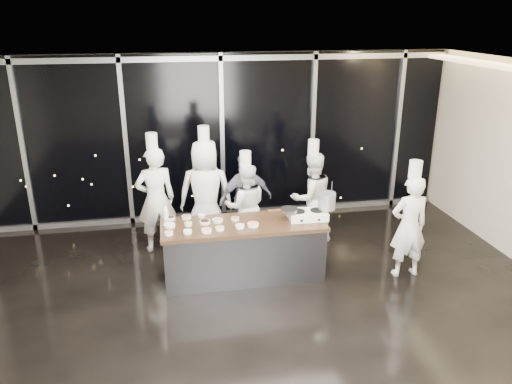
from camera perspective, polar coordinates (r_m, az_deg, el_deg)
ground at (r=7.16m, az=-0.24°, el=-13.05°), size 9.00×9.00×0.00m
room_shell at (r=6.26m, az=1.32°, el=4.64°), size 9.02×7.02×3.21m
window_wall at (r=9.68m, az=-3.91°, el=6.14°), size 8.90×0.11×3.20m
demo_counter at (r=7.70m, az=-1.45°, el=-6.62°), size 2.46×0.86×0.90m
stove at (r=7.69m, az=5.91°, el=-2.60°), size 0.60×0.40×0.14m
frying_pan at (r=7.58m, az=3.73°, el=-2.06°), size 0.47×0.28×0.04m
stock_pot at (r=7.70m, az=8.12°, el=-1.01°), size 0.27×0.27×0.26m
prep_bowls at (r=7.47m, az=-5.89°, el=-3.63°), size 1.39×0.71×0.05m
squeeze_bottle at (r=7.64m, az=-10.30°, el=-2.47°), size 0.07×0.07×0.27m
chef_far_left at (r=8.57m, az=-11.38°, el=-0.74°), size 0.74×0.56×2.06m
chef_left at (r=8.63m, az=-5.77°, el=-0.09°), size 1.00×0.72×2.13m
chef_center at (r=8.56m, az=-1.18°, el=-1.57°), size 0.76×0.61×1.73m
guest at (r=8.71m, az=-1.17°, el=-0.83°), size 1.00×0.55×1.62m
chef_right at (r=8.81m, az=6.35°, el=-0.59°), size 0.91×0.77×1.86m
chef_side at (r=7.94m, az=17.09°, el=-3.66°), size 0.60×0.41×1.86m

